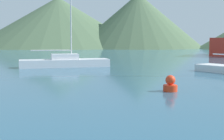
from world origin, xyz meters
TOP-DOWN VIEW (x-y plane):
  - sailboat_middle at (-9.46, 26.18)m, footprint 8.12×7.00m
  - buoy_marker at (3.12, 15.86)m, footprint 0.75×0.75m
  - hill_west at (-50.11, 90.00)m, footprint 55.78×55.78m
  - hill_central at (-23.64, 94.37)m, footprint 40.20×40.20m

SIDE VIEW (x-z plane):
  - buoy_marker at x=3.12m, z-range -0.08..0.78m
  - sailboat_middle at x=-9.46m, z-range -4.53..5.53m
  - hill_west at x=-50.11m, z-range 0.00..16.53m
  - hill_central at x=-23.64m, z-range 0.00..16.90m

